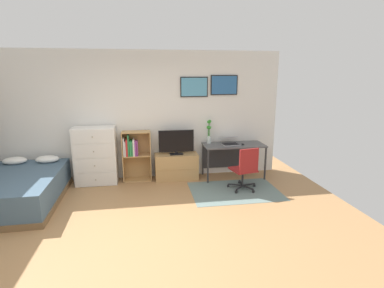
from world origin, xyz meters
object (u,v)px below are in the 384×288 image
(office_chair, at_px, (245,168))
(dresser, at_px, (96,156))
(bed, at_px, (19,189))
(television, at_px, (176,143))
(computer_mouse, at_px, (243,144))
(bookshelf, at_px, (134,152))
(desk, at_px, (233,149))
(bamboo_vase, at_px, (209,132))
(tv_stand, at_px, (176,166))
(laptop, at_px, (229,141))

(office_chair, bearing_deg, dresser, 151.86)
(bed, bearing_deg, television, 14.63)
(bed, relative_size, computer_mouse, 19.89)
(bookshelf, height_order, computer_mouse, bookshelf)
(desk, bearing_deg, bamboo_vase, 168.13)
(desk, bearing_deg, tv_stand, 179.12)
(dresser, distance_m, bookshelf, 0.78)
(television, relative_size, computer_mouse, 7.13)
(television, bearing_deg, dresser, 179.75)
(computer_mouse, xyz_separation_m, bamboo_vase, (-0.69, 0.26, 0.23))
(bookshelf, xyz_separation_m, office_chair, (2.12, -0.93, -0.15))
(bookshelf, bearing_deg, bed, -156.06)
(office_chair, xyz_separation_m, laptop, (-0.08, 0.84, 0.35))
(television, distance_m, laptop, 1.16)
(dresser, relative_size, desk, 0.90)
(bed, xyz_separation_m, television, (2.85, 0.80, 0.54))
(dresser, distance_m, bamboo_vase, 2.42)
(dresser, relative_size, computer_mouse, 11.38)
(dresser, xyz_separation_m, bamboo_vase, (2.38, 0.10, 0.40))
(dresser, bearing_deg, office_chair, -16.59)
(laptop, xyz_separation_m, bamboo_vase, (-0.43, 0.12, 0.19))
(bookshelf, height_order, office_chair, bookshelf)
(bed, relative_size, bamboo_vase, 3.97)
(bed, distance_m, desk, 4.18)
(bookshelf, bearing_deg, tv_stand, -3.42)
(bookshelf, relative_size, bamboo_vase, 2.03)
(dresser, height_order, tv_stand, dresser)
(computer_mouse, bearing_deg, dresser, 177.17)
(bookshelf, bearing_deg, computer_mouse, -5.46)
(bed, xyz_separation_m, office_chair, (4.09, -0.05, 0.19))
(bed, bearing_deg, computer_mouse, 7.70)
(television, relative_size, bamboo_vase, 1.43)
(dresser, relative_size, tv_stand, 1.30)
(tv_stand, relative_size, desk, 0.70)
(television, relative_size, laptop, 1.66)
(laptop, bearing_deg, office_chair, -92.20)
(bamboo_vase, bearing_deg, bookshelf, -178.74)
(bamboo_vase, bearing_deg, dresser, -177.52)
(office_chair, height_order, computer_mouse, office_chair)
(computer_mouse, bearing_deg, bamboo_vase, 159.59)
(tv_stand, distance_m, laptop, 1.27)
(television, bearing_deg, tv_stand, 90.00)
(bamboo_vase, bearing_deg, laptop, -16.18)
(television, height_order, computer_mouse, television)
(television, bearing_deg, bookshelf, 175.14)
(office_chair, bearing_deg, computer_mouse, 64.71)
(television, distance_m, computer_mouse, 1.42)
(laptop, bearing_deg, dresser, 171.69)
(computer_mouse, bearing_deg, office_chair, -103.75)
(bookshelf, height_order, laptop, bookshelf)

